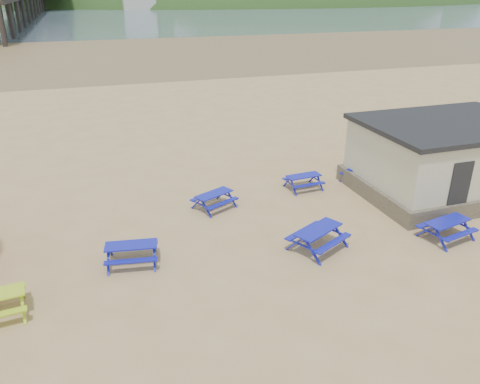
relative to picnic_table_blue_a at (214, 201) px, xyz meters
name	(u,v)px	position (x,y,z in m)	size (l,w,h in m)	color
ground	(219,238)	(-0.51, -2.45, -0.33)	(400.00, 400.00, 0.00)	tan
wet_sand	(110,51)	(-0.51, 52.55, -0.33)	(400.00, 400.00, 0.00)	olive
sea	(86,11)	(-0.51, 167.55, -0.32)	(400.00, 400.00, 0.00)	#475865
picnic_table_blue_a	(214,201)	(0.00, 0.00, 0.00)	(1.96, 1.81, 0.66)	#0611A5
picnic_table_blue_b	(303,182)	(4.31, 0.67, -0.01)	(1.61, 1.34, 0.64)	#0611A5
picnic_table_blue_c	(363,173)	(7.31, 0.60, 0.05)	(2.29, 2.14, 0.76)	#0611A5
picnic_table_blue_d	(132,254)	(-3.64, -3.16, 0.02)	(1.86, 1.59, 0.70)	#0611A5
picnic_table_blue_e	(318,239)	(2.53, -4.22, 0.06)	(2.31, 2.16, 0.77)	#0611A5
picnic_table_blue_f	(447,230)	(7.21, -5.03, 0.03)	(1.94, 1.69, 0.71)	#0611A5
amenity_block	(447,157)	(9.99, -1.45, 1.24)	(7.40, 5.40, 3.15)	#665B4C
headland_town	(264,23)	(89.49, 227.23, -10.24)	(264.00, 144.00, 108.00)	#2D4C1E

